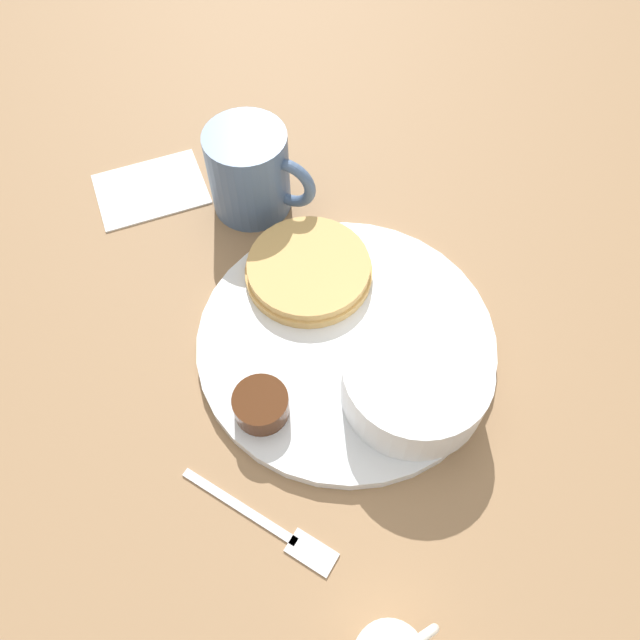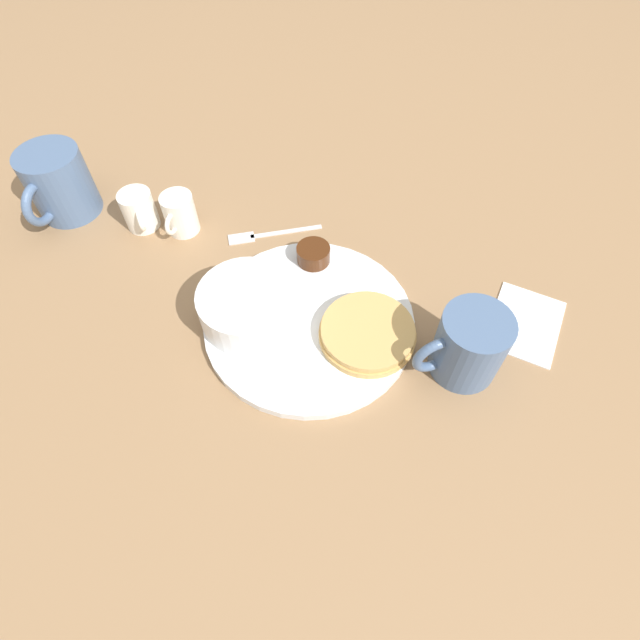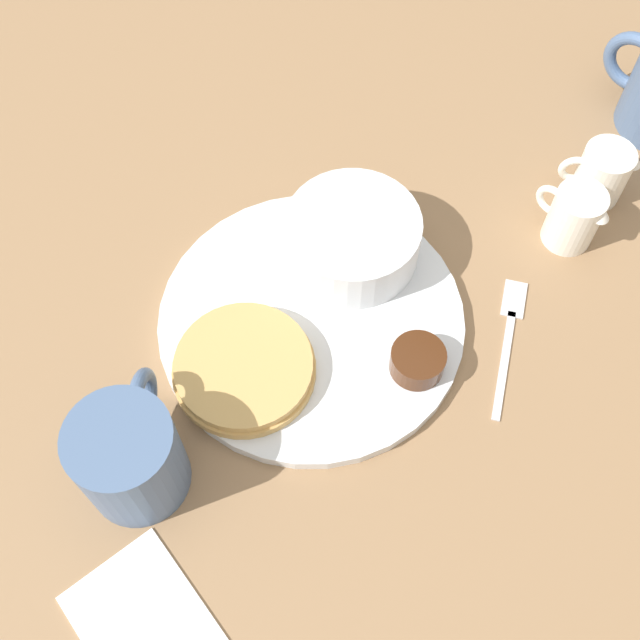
{
  "view_description": "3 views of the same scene",
  "coord_description": "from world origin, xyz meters",
  "px_view_note": "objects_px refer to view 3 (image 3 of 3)",
  "views": [
    {
      "loc": [
        0.17,
        0.22,
        0.49
      ],
      "look_at": [
        0.02,
        -0.02,
        0.04
      ],
      "focal_mm": 35.0,
      "sensor_mm": 36.0,
      "label": 1
    },
    {
      "loc": [
        -0.35,
        -0.1,
        0.53
      ],
      "look_at": [
        -0.01,
        -0.02,
        0.03
      ],
      "focal_mm": 28.0,
      "sensor_mm": 36.0,
      "label": 2
    },
    {
      "loc": [
        0.22,
        -0.26,
        0.62
      ],
      "look_at": [
        0.01,
        -0.01,
        0.03
      ],
      "focal_mm": 45.0,
      "sensor_mm": 36.0,
      "label": 3
    }
  ],
  "objects_px": {
    "creamer_pitcher_far": "(602,173)",
    "bowl": "(353,237)",
    "coffee_mug": "(130,455)",
    "plate": "(311,321)",
    "creamer_pitcher_near": "(574,216)",
    "fork": "(509,330)"
  },
  "relations": [
    {
      "from": "creamer_pitcher_near",
      "to": "fork",
      "type": "xyz_separation_m",
      "value": [
        0.01,
        -0.12,
        -0.03
      ]
    },
    {
      "from": "creamer_pitcher_near",
      "to": "creamer_pitcher_far",
      "type": "distance_m",
      "value": 0.06
    },
    {
      "from": "creamer_pitcher_near",
      "to": "bowl",
      "type": "bearing_deg",
      "value": -133.3
    },
    {
      "from": "bowl",
      "to": "fork",
      "type": "xyz_separation_m",
      "value": [
        0.15,
        0.03,
        -0.04
      ]
    },
    {
      "from": "plate",
      "to": "bowl",
      "type": "xyz_separation_m",
      "value": [
        -0.01,
        0.08,
        0.03
      ]
    },
    {
      "from": "coffee_mug",
      "to": "fork",
      "type": "bearing_deg",
      "value": 61.96
    },
    {
      "from": "bowl",
      "to": "coffee_mug",
      "type": "xyz_separation_m",
      "value": [
        -0.0,
        -0.27,
        0.01
      ]
    },
    {
      "from": "bowl",
      "to": "coffee_mug",
      "type": "distance_m",
      "value": 0.27
    },
    {
      "from": "creamer_pitcher_far",
      "to": "fork",
      "type": "distance_m",
      "value": 0.18
    },
    {
      "from": "creamer_pitcher_far",
      "to": "coffee_mug",
      "type": "bearing_deg",
      "value": -106.14
    },
    {
      "from": "plate",
      "to": "coffee_mug",
      "type": "distance_m",
      "value": 0.2
    },
    {
      "from": "plate",
      "to": "creamer_pitcher_far",
      "type": "bearing_deg",
      "value": 67.16
    },
    {
      "from": "plate",
      "to": "creamer_pitcher_near",
      "type": "relative_size",
      "value": 3.79
    },
    {
      "from": "coffee_mug",
      "to": "creamer_pitcher_far",
      "type": "bearing_deg",
      "value": 73.86
    },
    {
      "from": "bowl",
      "to": "fork",
      "type": "distance_m",
      "value": 0.16
    },
    {
      "from": "coffee_mug",
      "to": "fork",
      "type": "distance_m",
      "value": 0.34
    },
    {
      "from": "fork",
      "to": "creamer_pitcher_near",
      "type": "bearing_deg",
      "value": 96.94
    },
    {
      "from": "creamer_pitcher_far",
      "to": "bowl",
      "type": "bearing_deg",
      "value": -122.65
    },
    {
      "from": "fork",
      "to": "coffee_mug",
      "type": "bearing_deg",
      "value": -118.04
    },
    {
      "from": "creamer_pitcher_far",
      "to": "fork",
      "type": "relative_size",
      "value": 0.48
    },
    {
      "from": "bowl",
      "to": "fork",
      "type": "bearing_deg",
      "value": 10.55
    },
    {
      "from": "coffee_mug",
      "to": "creamer_pitcher_near",
      "type": "relative_size",
      "value": 1.48
    }
  ]
}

